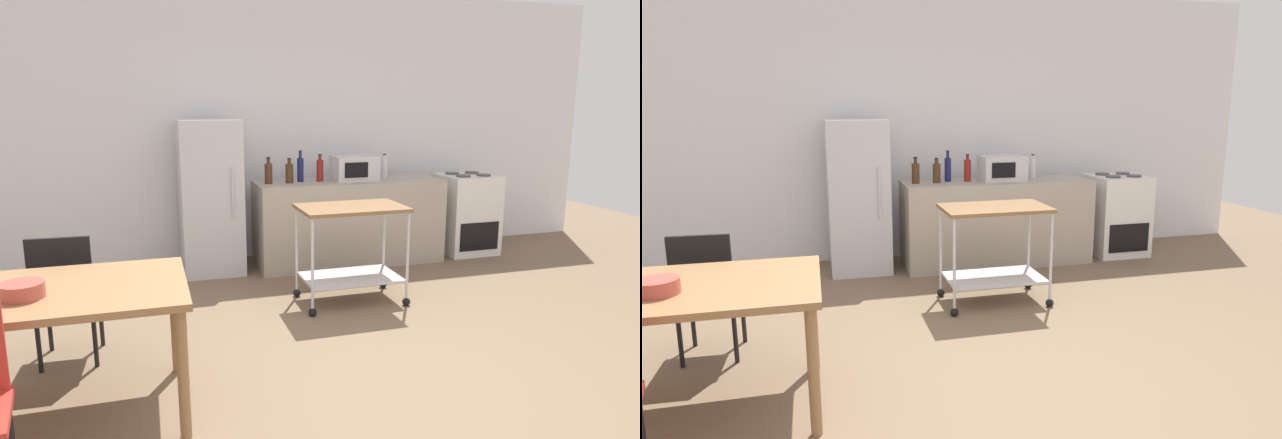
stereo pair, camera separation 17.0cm
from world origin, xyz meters
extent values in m
plane|color=brown|center=(0.00, 0.00, 0.00)|extent=(12.00, 12.00, 0.00)
cube|color=white|center=(0.00, 3.20, 1.45)|extent=(8.40, 0.12, 2.90)
cube|color=#A89E8E|center=(0.90, 2.60, 0.45)|extent=(2.00, 0.64, 0.90)
cube|color=olive|center=(-1.73, 0.13, 0.73)|extent=(1.50, 0.90, 0.04)
cylinder|color=olive|center=(-1.04, -0.26, 0.35)|extent=(0.06, 0.06, 0.71)
cylinder|color=olive|center=(-1.04, 0.52, 0.35)|extent=(0.06, 0.06, 0.71)
cube|color=black|center=(-1.71, 0.92, 0.47)|extent=(0.42, 0.42, 0.04)
cube|color=black|center=(-1.71, 0.74, 0.69)|extent=(0.38, 0.05, 0.40)
cylinder|color=black|center=(-1.53, 1.08, 0.23)|extent=(0.03, 0.03, 0.45)
cylinder|color=black|center=(-1.87, 1.10, 0.23)|extent=(0.03, 0.03, 0.45)
cylinder|color=black|center=(-1.54, 0.74, 0.23)|extent=(0.03, 0.03, 0.45)
cylinder|color=black|center=(-1.88, 0.76, 0.23)|extent=(0.03, 0.03, 0.45)
cube|color=white|center=(2.35, 2.62, 0.45)|extent=(0.60, 0.60, 0.90)
cube|color=black|center=(2.35, 2.32, 0.25)|extent=(0.48, 0.01, 0.32)
cylinder|color=#47474C|center=(2.22, 2.50, 0.91)|extent=(0.16, 0.16, 0.02)
cylinder|color=#47474C|center=(2.48, 2.50, 0.91)|extent=(0.16, 0.16, 0.02)
cylinder|color=#47474C|center=(2.22, 2.74, 0.91)|extent=(0.16, 0.16, 0.02)
cylinder|color=#47474C|center=(2.48, 2.74, 0.91)|extent=(0.16, 0.16, 0.02)
cube|color=silver|center=(-0.55, 2.70, 0.78)|extent=(0.60, 0.60, 1.55)
cylinder|color=silver|center=(-0.37, 2.39, 0.85)|extent=(0.02, 0.02, 0.50)
cube|color=brown|center=(0.49, 1.43, 0.83)|extent=(0.90, 0.56, 0.03)
cube|color=silver|center=(0.49, 1.43, 0.22)|extent=(0.83, 0.52, 0.02)
cylinder|color=silver|center=(0.07, 1.18, 0.45)|extent=(0.02, 0.02, 0.76)
sphere|color=black|center=(0.07, 1.18, 0.04)|extent=(0.07, 0.07, 0.07)
cylinder|color=silver|center=(0.91, 1.18, 0.45)|extent=(0.02, 0.02, 0.76)
sphere|color=black|center=(0.91, 1.18, 0.04)|extent=(0.07, 0.07, 0.07)
cylinder|color=silver|center=(0.07, 1.68, 0.45)|extent=(0.02, 0.02, 0.76)
sphere|color=black|center=(0.07, 1.68, 0.04)|extent=(0.07, 0.07, 0.07)
cylinder|color=silver|center=(0.91, 1.68, 0.45)|extent=(0.02, 0.02, 0.76)
sphere|color=black|center=(0.91, 1.68, 0.04)|extent=(0.07, 0.07, 0.07)
cylinder|color=#4C2D19|center=(0.03, 2.61, 1.00)|extent=(0.08, 0.08, 0.20)
cylinder|color=#4C2D19|center=(0.03, 2.61, 1.13)|extent=(0.04, 0.04, 0.05)
cylinder|color=black|center=(0.03, 2.61, 1.16)|extent=(0.04, 0.04, 0.01)
cylinder|color=#4C2D19|center=(0.25, 2.60, 1.00)|extent=(0.08, 0.08, 0.20)
cylinder|color=#4C2D19|center=(0.25, 2.60, 1.12)|extent=(0.04, 0.04, 0.05)
cylinder|color=black|center=(0.25, 2.60, 1.15)|extent=(0.04, 0.04, 0.01)
cylinder|color=navy|center=(0.38, 2.66, 1.02)|extent=(0.07, 0.07, 0.25)
cylinder|color=navy|center=(0.38, 2.66, 1.18)|extent=(0.03, 0.03, 0.06)
cylinder|color=black|center=(0.38, 2.66, 1.22)|extent=(0.03, 0.03, 0.01)
cylinder|color=maroon|center=(0.58, 2.62, 1.01)|extent=(0.07, 0.07, 0.22)
cylinder|color=maroon|center=(0.58, 2.62, 1.15)|extent=(0.03, 0.03, 0.05)
cylinder|color=black|center=(0.58, 2.62, 1.18)|extent=(0.04, 0.04, 0.01)
cube|color=silver|center=(0.95, 2.59, 1.03)|extent=(0.46, 0.34, 0.26)
cube|color=black|center=(0.91, 2.41, 1.03)|extent=(0.25, 0.01, 0.16)
cylinder|color=silver|center=(1.34, 2.67, 1.01)|extent=(0.07, 0.07, 0.21)
cylinder|color=silver|center=(1.34, 2.67, 1.13)|extent=(0.03, 0.03, 0.04)
cylinder|color=black|center=(1.34, 2.67, 1.16)|extent=(0.03, 0.03, 0.01)
cylinder|color=#B24C3F|center=(-1.79, 0.02, 0.79)|extent=(0.21, 0.21, 0.08)
camera|label=1|loc=(-1.15, -3.00, 1.72)|focal=31.68mm
camera|label=2|loc=(-0.99, -3.05, 1.72)|focal=31.68mm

